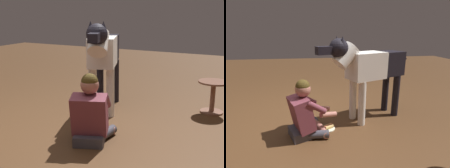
% 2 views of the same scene
% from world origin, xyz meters
% --- Properties ---
extents(ground_plane, '(15.03, 15.03, 0.00)m').
position_xyz_m(ground_plane, '(0.00, 0.00, 0.00)').
color(ground_plane, '#50321C').
extents(person_sitting_on_floor, '(0.72, 0.61, 0.82)m').
position_xyz_m(person_sitting_on_floor, '(-0.05, 0.39, 0.33)').
color(person_sitting_on_floor, '#42404A').
rests_on(person_sitting_on_floor, ground).
extents(large_dog, '(1.62, 0.75, 1.37)m').
position_xyz_m(large_dog, '(-1.07, 0.00, 0.87)').
color(large_dog, silver).
rests_on(large_dog, ground).
extents(hot_dog_on_plate, '(0.22, 0.22, 0.06)m').
position_xyz_m(hot_dog_on_plate, '(-0.37, 0.27, 0.03)').
color(hot_dog_on_plate, silver).
rests_on(hot_dog_on_plate, ground).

